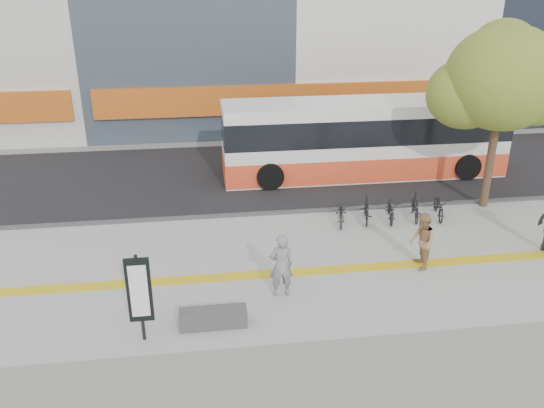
{
  "coord_description": "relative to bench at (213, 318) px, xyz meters",
  "views": [
    {
      "loc": [
        -2.69,
        -12.39,
        8.11
      ],
      "look_at": [
        -0.76,
        2.0,
        1.77
      ],
      "focal_mm": 36.97,
      "sensor_mm": 36.0,
      "label": 1
    }
  ],
  "objects": [
    {
      "name": "seated_woman",
      "position": [
        1.8,
        1.15,
        0.64
      ],
      "size": [
        0.65,
        0.44,
        1.73
      ],
      "primitive_type": "imported",
      "rotation": [
        0.0,
        0.0,
        3.18
      ],
      "color": "black",
      "rests_on": "sidewalk"
    },
    {
      "name": "street",
      "position": [
        2.6,
        10.2,
        -0.28
      ],
      "size": [
        40.0,
        8.0,
        0.06
      ],
      "primitive_type": "cube",
      "color": "black",
      "rests_on": "ground"
    },
    {
      "name": "bus",
      "position": [
        6.44,
        9.7,
        1.17
      ],
      "size": [
        11.3,
        2.68,
        3.01
      ],
      "color": "silver",
      "rests_on": "street"
    },
    {
      "name": "ground",
      "position": [
        2.6,
        1.2,
        -0.3
      ],
      "size": [
        120.0,
        120.0,
        0.0
      ],
      "primitive_type": "plane",
      "color": "slate",
      "rests_on": "ground"
    },
    {
      "name": "sidewalk",
      "position": [
        2.6,
        2.7,
        -0.27
      ],
      "size": [
        40.0,
        7.0,
        0.08
      ],
      "primitive_type": "cube",
      "color": "gray",
      "rests_on": "ground"
    },
    {
      "name": "street_tree",
      "position": [
        9.78,
        6.02,
        4.21
      ],
      "size": [
        4.4,
        3.8,
        6.31
      ],
      "color": "#39281A",
      "rests_on": "sidewalk"
    },
    {
      "name": "tactile_strip",
      "position": [
        2.6,
        2.2,
        -0.22
      ],
      "size": [
        40.0,
        0.45,
        0.01
      ],
      "primitive_type": "cube",
      "color": "gold",
      "rests_on": "sidewalk"
    },
    {
      "name": "pedestrian_tan",
      "position": [
        5.9,
        2.0,
        0.6
      ],
      "size": [
        0.72,
        0.87,
        1.65
      ],
      "primitive_type": "imported",
      "rotation": [
        0.0,
        0.0,
        -1.69
      ],
      "color": "#9D754D",
      "rests_on": "sidewalk"
    },
    {
      "name": "bicycle_row",
      "position": [
        6.13,
        5.2,
        0.18
      ],
      "size": [
        4.24,
        1.58,
        0.87
      ],
      "color": "black",
      "rests_on": "sidewalk"
    },
    {
      "name": "signboard",
      "position": [
        -1.6,
        -0.31,
        1.06
      ],
      "size": [
        0.55,
        0.1,
        2.2
      ],
      "color": "black",
      "rests_on": "sidewalk"
    },
    {
      "name": "bench",
      "position": [
        0.0,
        0.0,
        0.0
      ],
      "size": [
        1.6,
        0.45,
        0.45
      ],
      "primitive_type": "cube",
      "color": "#3C3B3E",
      "rests_on": "sidewalk"
    },
    {
      "name": "curb",
      "position": [
        2.6,
        6.2,
        -0.23
      ],
      "size": [
        40.0,
        0.25,
        0.14
      ],
      "primitive_type": "cube",
      "color": "#3C3B3E",
      "rests_on": "ground"
    }
  ]
}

